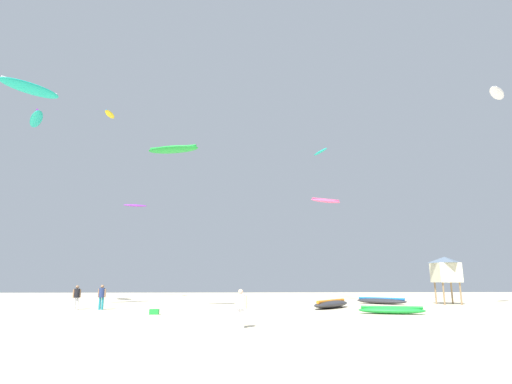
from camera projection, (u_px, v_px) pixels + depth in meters
The scene contains 17 objects.
ground_plane at pixel (282, 338), 14.79m from camera, with size 120.00×120.00×0.00m, color beige.
person_foreground at pixel (241, 305), 18.11m from camera, with size 0.54×0.38×1.67m.
person_midground at pixel (102, 295), 29.57m from camera, with size 0.58×0.40×1.75m.
person_left at pixel (77, 295), 29.64m from camera, with size 0.47×0.39×1.72m.
kite_grounded_near at pixel (392, 310), 25.59m from camera, with size 4.19×2.21×0.48m.
kite_grounded_mid at pixel (331, 304), 31.16m from camera, with size 4.32×5.15×0.66m.
kite_grounded_far at pixel (381, 301), 36.69m from camera, with size 4.26×4.43×0.58m.
lifeguard_tower at pixel (446, 269), 36.57m from camera, with size 2.30×2.30×4.15m.
cooler_box at pixel (154, 312), 25.28m from camera, with size 0.56×0.36×0.32m, color green.
kite_aloft_0 at pixel (497, 93), 34.04m from camera, with size 2.84×2.75×0.58m.
kite_aloft_1 at pixel (135, 205), 56.92m from camera, with size 3.29×1.62×0.51m.
kite_aloft_2 at pixel (320, 152), 41.97m from camera, with size 1.46×2.57×0.55m.
kite_aloft_3 at pixel (30, 88), 32.63m from camera, with size 4.09×4.14×0.83m.
kite_aloft_4 at pixel (173, 149), 31.64m from camera, with size 4.25×2.21×0.54m.
kite_aloft_5 at pixel (110, 114), 47.39m from camera, with size 0.87×2.40×0.49m.
kite_aloft_6 at pixel (326, 201), 50.36m from camera, with size 4.35×2.71×0.79m.
kite_aloft_7 at pixel (36, 119), 38.58m from camera, with size 3.12×4.52×1.07m.
Camera 1 is at (-1.63, -15.52, 2.02)m, focal length 28.77 mm.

